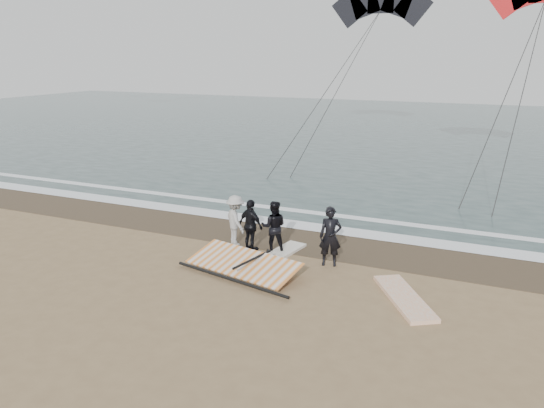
{
  "coord_description": "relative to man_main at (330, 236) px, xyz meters",
  "views": [
    {
      "loc": [
        5.12,
        -11.32,
        6.05
      ],
      "look_at": [
        -1.19,
        3.0,
        1.6
      ],
      "focal_mm": 35.0,
      "sensor_mm": 36.0,
      "label": 1
    }
  ],
  "objects": [
    {
      "name": "wet_sand",
      "position": [
        -0.77,
        1.73,
        -0.89
      ],
      "size": [
        120.0,
        2.8,
        0.01
      ],
      "primitive_type": "cube",
      "color": "#4C3D2B",
      "rests_on": "ground"
    },
    {
      "name": "sail_rig",
      "position": [
        -2.16,
        -1.4,
        -0.7
      ],
      "size": [
        3.82,
        2.37,
        0.49
      ],
      "color": "black",
      "rests_on": "ground"
    },
    {
      "name": "sea",
      "position": [
        -0.77,
        30.23,
        -0.88
      ],
      "size": [
        120.0,
        54.0,
        0.02
      ],
      "primitive_type": "cube",
      "color": "#233838",
      "rests_on": "ground"
    },
    {
      "name": "foam_near",
      "position": [
        -0.77,
        3.13,
        -0.87
      ],
      "size": [
        120.0,
        0.9,
        0.01
      ],
      "primitive_type": "cube",
      "color": "white",
      "rests_on": "sea"
    },
    {
      "name": "foam_far",
      "position": [
        -0.77,
        4.83,
        -0.87
      ],
      "size": [
        120.0,
        0.45,
        0.01
      ],
      "primitive_type": "cube",
      "color": "white",
      "rests_on": "sea"
    },
    {
      "name": "ground",
      "position": [
        -0.77,
        -2.77,
        -0.89
      ],
      "size": [
        120.0,
        120.0,
        0.0
      ],
      "primitive_type": "plane",
      "color": "#8C704C",
      "rests_on": "ground"
    },
    {
      "name": "man_main",
      "position": [
        0.0,
        0.0,
        0.0
      ],
      "size": [
        0.75,
        0.6,
        1.79
      ],
      "primitive_type": "imported",
      "rotation": [
        0.0,
        0.0,
        0.29
      ],
      "color": "black",
      "rests_on": "ground"
    },
    {
      "name": "trio_cluster",
      "position": [
        -2.73,
        0.34,
        -0.06
      ],
      "size": [
        2.49,
        1.24,
        1.68
      ],
      "color": "black",
      "rests_on": "ground"
    },
    {
      "name": "kite_dark",
      "position": [
        -4.66,
        25.21,
        8.26
      ],
      "size": [
        8.1,
        8.12,
        18.4
      ],
      "color": "black",
      "rests_on": "ground"
    },
    {
      "name": "board_cream",
      "position": [
        -1.66,
        0.1,
        -0.85
      ],
      "size": [
        1.0,
        2.38,
        0.1
      ],
      "primitive_type": "cube",
      "rotation": [
        0.0,
        0.0,
        -0.17
      ],
      "color": "silver",
      "rests_on": "ground"
    },
    {
      "name": "board_white",
      "position": [
        2.46,
        -1.44,
        -0.84
      ],
      "size": [
        2.03,
        2.64,
        0.11
      ],
      "primitive_type": "cube",
      "rotation": [
        0.0,
        0.0,
        0.56
      ],
      "color": "silver",
      "rests_on": "ground"
    }
  ]
}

